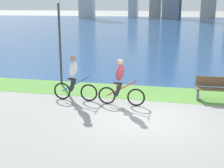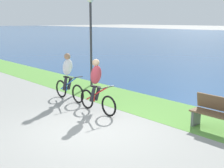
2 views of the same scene
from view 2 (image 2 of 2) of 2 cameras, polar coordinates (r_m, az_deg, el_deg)
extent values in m
plane|color=gray|center=(7.72, -4.68, -9.28)|extent=(300.00, 300.00, 0.00)
cube|color=#59933D|center=(9.73, 9.39, -4.78)|extent=(120.00, 2.18, 0.01)
torus|color=black|center=(8.78, -0.64, -4.32)|extent=(0.65, 0.06, 0.65)
torus|color=black|center=(9.57, -4.92, -2.96)|extent=(0.65, 0.06, 0.65)
cylinder|color=red|center=(9.11, -3.00, -1.85)|extent=(1.04, 0.04, 0.61)
cylinder|color=red|center=(9.22, -3.53, -2.00)|extent=(0.04, 0.04, 0.47)
cube|color=black|center=(9.16, -3.55, -0.44)|extent=(0.24, 0.10, 0.05)
cylinder|color=black|center=(8.67, -0.87, -0.62)|extent=(0.03, 0.52, 0.03)
ellipsoid|color=#BF3F4C|center=(9.01, -3.15, 1.80)|extent=(0.40, 0.36, 0.65)
sphere|color=#D8AD84|center=(8.95, -3.18, 4.20)|extent=(0.22, 0.22, 0.22)
cylinder|color=#26262D|center=(9.24, -2.84, -1.86)|extent=(0.27, 0.11, 0.49)
cylinder|color=#26262D|center=(9.12, -3.81, -2.06)|extent=(0.27, 0.11, 0.49)
torus|color=black|center=(10.23, -6.70, -1.93)|extent=(0.66, 0.06, 0.66)
torus|color=black|center=(11.09, -9.91, -0.93)|extent=(0.66, 0.06, 0.66)
cylinder|color=blue|center=(10.61, -8.50, 0.14)|extent=(1.03, 0.04, 0.62)
cylinder|color=blue|center=(10.73, -8.89, -0.01)|extent=(0.04, 0.04, 0.48)
cube|color=black|center=(10.68, -8.93, 1.36)|extent=(0.24, 0.10, 0.05)
cylinder|color=black|center=(10.15, -6.95, 1.31)|extent=(0.03, 0.52, 0.03)
ellipsoid|color=white|center=(10.53, -8.68, 3.31)|extent=(0.40, 0.36, 0.65)
sphere|color=#A57A59|center=(10.47, -8.75, 5.36)|extent=(0.22, 0.22, 0.22)
cylinder|color=#26262D|center=(10.74, -8.29, 0.13)|extent=(0.27, 0.11, 0.49)
cylinder|color=#26262D|center=(10.63, -9.18, -0.02)|extent=(0.27, 0.11, 0.49)
cube|color=brown|center=(8.04, 20.13, -5.72)|extent=(1.50, 0.45, 0.04)
cube|color=brown|center=(8.14, 20.90, -3.73)|extent=(1.50, 0.11, 0.40)
cube|color=#595960|center=(8.41, 16.08, -6.27)|extent=(0.08, 0.37, 0.45)
cylinder|color=#38383D|center=(12.82, -4.13, 7.69)|extent=(0.10, 0.10, 3.62)
camera|label=1|loc=(6.83, -88.47, 6.51)|focal=49.21mm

